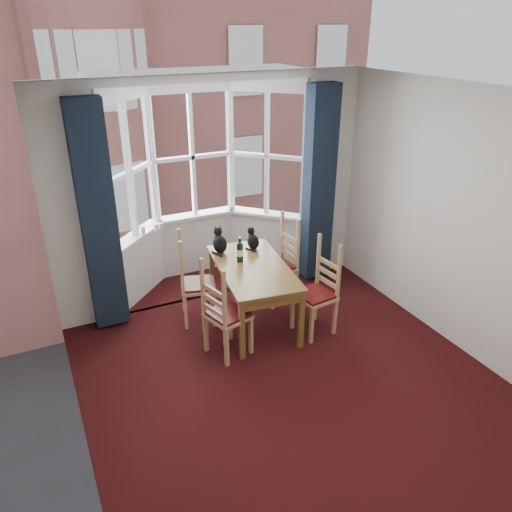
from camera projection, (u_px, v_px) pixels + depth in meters
floor at (300, 393)px, 4.92m from camera, size 4.50×4.50×0.00m
ceiling at (315, 99)px, 3.71m from camera, size 4.50×4.50×0.00m
wall_left at (64, 321)px, 3.54m from camera, size 0.00×4.50×4.50m
wall_right at (475, 229)px, 5.09m from camera, size 0.00×4.50×4.50m
wall_back_pier_left at (74, 213)px, 5.51m from camera, size 0.70×0.12×2.80m
wall_back_pier_right at (326, 176)px, 6.79m from camera, size 0.70×0.12×2.80m
bay_window at (199, 182)px, 6.56m from camera, size 2.76×0.94×2.80m
curtain_left at (98, 219)px, 5.47m from camera, size 0.38×0.22×2.60m
curtain_right at (319, 186)px, 6.57m from camera, size 0.38×0.22×2.60m
dining_table at (253, 273)px, 5.82m from camera, size 0.96×1.54×0.74m
chair_left_near at (221, 318)px, 5.28m from camera, size 0.50×0.52×0.92m
chair_left_far at (190, 286)px, 5.92m from camera, size 0.50×0.51×0.92m
chair_right_near at (321, 294)px, 5.75m from camera, size 0.45×0.47×0.92m
chair_right_far at (283, 265)px, 6.42m from camera, size 0.43×0.45×0.92m
cat_left at (220, 243)px, 6.10m from camera, size 0.18×0.25×0.32m
cat_right at (253, 240)px, 6.20m from camera, size 0.14×0.20×0.27m
wine_bottle at (240, 251)px, 5.85m from camera, size 0.08×0.08×0.31m
candle_tall at (143, 230)px, 6.31m from camera, size 0.06×0.06×0.10m
candle_short at (156, 227)px, 6.41m from camera, size 0.06×0.06×0.10m
candle_extra at (161, 226)px, 6.45m from camera, size 0.05×0.05×0.09m
street at (58, 171)px, 33.78m from camera, size 80.00×80.00×0.00m
tenement_building at (78, 80)px, 15.65m from camera, size 18.40×7.80×15.20m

